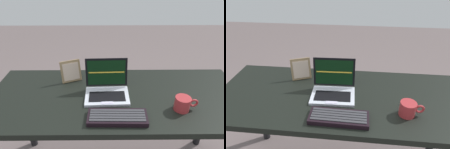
{
  "view_description": "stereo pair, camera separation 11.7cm",
  "coord_description": "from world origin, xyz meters",
  "views": [
    {
      "loc": [
        -0.04,
        -1.02,
        1.49
      ],
      "look_at": [
        -0.03,
        -0.01,
        0.9
      ],
      "focal_mm": 32.23,
      "sensor_mm": 36.0,
      "label": 1
    },
    {
      "loc": [
        0.07,
        -1.01,
        1.49
      ],
      "look_at": [
        -0.03,
        -0.01,
        0.9
      ],
      "focal_mm": 32.23,
      "sensor_mm": 36.0,
      "label": 2
    }
  ],
  "objects": [
    {
      "name": "coffee_mug",
      "position": [
        0.36,
        -0.14,
        0.79
      ],
      "size": [
        0.13,
        0.09,
        0.08
      ],
      "color": "#AE2F33",
      "rests_on": "desk"
    },
    {
      "name": "external_keyboard",
      "position": [
        -0.01,
        -0.22,
        0.76
      ],
      "size": [
        0.32,
        0.13,
        0.03
      ],
      "color": "black",
      "rests_on": "desk"
    },
    {
      "name": "photo_frame",
      "position": [
        -0.31,
        0.17,
        0.82
      ],
      "size": [
        0.14,
        0.09,
        0.15
      ],
      "color": "#8F724E",
      "rests_on": "desk"
    },
    {
      "name": "laptop_front",
      "position": [
        -0.07,
        0.01,
        0.79
      ],
      "size": [
        0.27,
        0.22,
        0.21
      ],
      "color": "silver",
      "rests_on": "desk"
    },
    {
      "name": "desk",
      "position": [
        0.0,
        0.0,
        0.65
      ],
      "size": [
        1.61,
        0.65,
        0.75
      ],
      "color": "black",
      "rests_on": "ground"
    }
  ]
}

